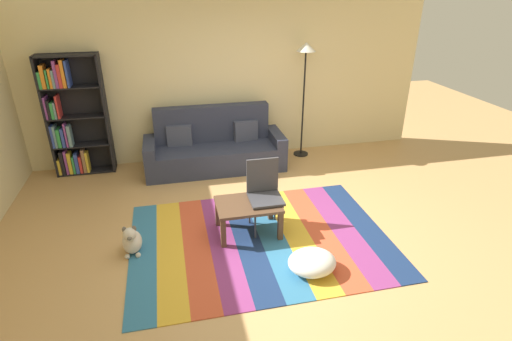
% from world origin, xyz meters
% --- Properties ---
extents(ground_plane, '(14.00, 14.00, 0.00)m').
position_xyz_m(ground_plane, '(0.00, 0.00, 0.00)').
color(ground_plane, tan).
extents(back_wall, '(6.80, 0.10, 2.70)m').
position_xyz_m(back_wall, '(0.00, 2.55, 1.35)').
color(back_wall, beige).
rests_on(back_wall, ground_plane).
extents(rug, '(3.08, 2.26, 0.01)m').
position_xyz_m(rug, '(-0.12, -0.21, 0.01)').
color(rug, teal).
rests_on(rug, ground_plane).
extents(couch, '(2.26, 0.80, 1.00)m').
position_xyz_m(couch, '(-0.37, 2.02, 0.34)').
color(couch, '#2D3347').
rests_on(couch, ground_plane).
extents(bookshelf, '(0.90, 0.28, 1.89)m').
position_xyz_m(bookshelf, '(-2.56, 2.30, 0.91)').
color(bookshelf, black).
rests_on(bookshelf, ground_plane).
extents(coffee_table, '(0.77, 0.56, 0.41)m').
position_xyz_m(coffee_table, '(-0.23, -0.02, 0.35)').
color(coffee_table, '#513826').
rests_on(coffee_table, rug).
extents(pouf, '(0.52, 0.45, 0.24)m').
position_xyz_m(pouf, '(0.29, -0.91, 0.13)').
color(pouf, white).
rests_on(pouf, rug).
extents(dog, '(0.22, 0.35, 0.40)m').
position_xyz_m(dog, '(-1.61, -0.13, 0.16)').
color(dog, beige).
rests_on(dog, ground_plane).
extents(standing_lamp, '(0.32, 0.32, 1.96)m').
position_xyz_m(standing_lamp, '(1.21, 2.21, 1.63)').
color(standing_lamp, black).
rests_on(standing_lamp, ground_plane).
extents(tv_remote, '(0.13, 0.15, 0.02)m').
position_xyz_m(tv_remote, '(-0.13, -0.01, 0.43)').
color(tv_remote, black).
rests_on(tv_remote, coffee_table).
extents(folding_chair, '(0.40, 0.40, 0.90)m').
position_xyz_m(folding_chair, '(0.00, 0.09, 0.53)').
color(folding_chair, '#38383D').
rests_on(folding_chair, ground_plane).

